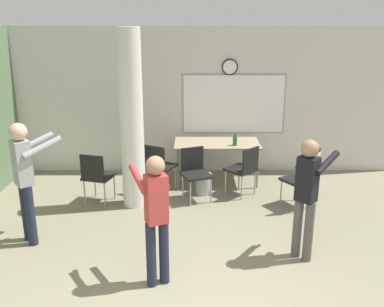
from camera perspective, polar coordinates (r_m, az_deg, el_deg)
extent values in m
cube|color=silver|center=(8.29, 0.47, 7.04)|extent=(8.00, 0.12, 2.80)
cylinder|color=black|center=(8.16, 5.02, 11.42)|extent=(0.30, 0.03, 0.30)
cylinder|color=white|center=(8.14, 5.03, 11.41)|extent=(0.25, 0.01, 0.25)
cube|color=#99999E|center=(8.28, 5.52, 6.59)|extent=(1.98, 0.01, 1.16)
cube|color=white|center=(8.27, 5.53, 6.58)|extent=(1.92, 0.02, 1.10)
cylinder|color=silver|center=(6.68, -8.11, 4.35)|extent=(0.37, 0.37, 2.80)
cube|color=tan|center=(7.81, 3.31, 1.39)|extent=(1.54, 0.80, 0.03)
cylinder|color=gray|center=(7.59, -1.96, -2.06)|extent=(0.04, 0.04, 0.73)
cylinder|color=gray|center=(7.68, 8.70, -2.03)|extent=(0.04, 0.04, 0.73)
cylinder|color=gray|center=(8.23, -1.81, -0.49)|extent=(0.04, 0.04, 0.73)
cylinder|color=gray|center=(8.31, 8.02, -0.49)|extent=(0.04, 0.04, 0.73)
cylinder|color=#1E6B2D|center=(7.62, 5.71, 1.65)|extent=(0.08, 0.08, 0.15)
cylinder|color=#1E6B2D|center=(7.59, 5.74, 2.45)|extent=(0.03, 0.03, 0.07)
cylinder|color=#B2B2B7|center=(7.42, 1.52, -4.01)|extent=(0.28, 0.28, 0.36)
cube|color=black|center=(7.14, -12.35, -3.00)|extent=(0.54, 0.54, 0.04)
cube|color=black|center=(6.90, -13.24, -1.85)|extent=(0.39, 0.13, 0.40)
cylinder|color=#99999E|center=(7.30, -10.33, -4.40)|extent=(0.02, 0.02, 0.43)
cylinder|color=#99999E|center=(7.45, -12.84, -4.09)|extent=(0.02, 0.02, 0.43)
cylinder|color=#99999E|center=(7.00, -11.58, -5.44)|extent=(0.02, 0.02, 0.43)
cylinder|color=#99999E|center=(7.16, -14.17, -5.09)|extent=(0.02, 0.02, 0.43)
cube|color=black|center=(7.47, -4.16, -1.72)|extent=(0.60, 0.60, 0.04)
cube|color=black|center=(7.24, -5.06, -0.54)|extent=(0.36, 0.21, 0.40)
cylinder|color=#99999E|center=(7.60, -2.25, -3.21)|extent=(0.02, 0.02, 0.43)
cylinder|color=#99999E|center=(7.78, -4.54, -2.77)|extent=(0.02, 0.02, 0.43)
cylinder|color=#99999E|center=(7.32, -3.67, -4.08)|extent=(0.02, 0.02, 0.43)
cylinder|color=#99999E|center=(7.50, -6.02, -3.60)|extent=(0.02, 0.02, 0.43)
cube|color=black|center=(7.02, 13.93, -3.47)|extent=(0.61, 0.61, 0.04)
cube|color=black|center=(6.81, 15.28, -2.25)|extent=(0.35, 0.23, 0.40)
cylinder|color=#99999E|center=(7.34, 13.80, -4.50)|extent=(0.02, 0.02, 0.43)
cylinder|color=#99999E|center=(7.10, 11.74, -5.10)|extent=(0.02, 0.02, 0.43)
cylinder|color=#99999E|center=(7.12, 15.85, -5.38)|extent=(0.02, 0.02, 0.43)
cylinder|color=#99999E|center=(6.87, 13.79, -6.04)|extent=(0.02, 0.02, 0.43)
cube|color=black|center=(7.04, 0.59, -2.88)|extent=(0.57, 0.57, 0.04)
cube|color=black|center=(7.15, -0.01, -0.69)|extent=(0.38, 0.17, 0.40)
cylinder|color=#99999E|center=(6.91, -0.24, -5.38)|extent=(0.02, 0.02, 0.43)
cylinder|color=#99999E|center=(7.04, 2.50, -4.96)|extent=(0.02, 0.02, 0.43)
cylinder|color=#99999E|center=(7.22, -1.27, -4.35)|extent=(0.02, 0.02, 0.43)
cylinder|color=#99999E|center=(7.34, 1.37, -3.97)|extent=(0.02, 0.02, 0.43)
cube|color=black|center=(7.34, 6.47, -2.12)|extent=(0.62, 0.62, 0.04)
cube|color=black|center=(7.15, 7.78, -0.85)|extent=(0.31, 0.30, 0.40)
cylinder|color=#99999E|center=(7.66, 6.24, -3.14)|extent=(0.02, 0.02, 0.43)
cylinder|color=#99999E|center=(7.41, 4.44, -3.83)|extent=(0.02, 0.02, 0.43)
cylinder|color=#99999E|center=(7.45, 8.36, -3.83)|extent=(0.02, 0.02, 0.43)
cylinder|color=#99999E|center=(7.19, 6.58, -4.56)|extent=(0.02, 0.02, 0.43)
cylinder|color=#514C47|center=(5.54, 15.24, -10.03)|extent=(0.11, 0.11, 0.79)
cylinder|color=#514C47|center=(5.60, 13.83, -9.59)|extent=(0.11, 0.11, 0.79)
cube|color=black|center=(5.30, 15.08, -3.33)|extent=(0.29, 0.29, 0.56)
sphere|color=#997051|center=(5.19, 15.41, 0.66)|extent=(0.21, 0.21, 0.21)
cylinder|color=black|center=(5.38, 17.54, -1.20)|extent=(0.40, 0.41, 0.22)
cylinder|color=black|center=(5.49, 15.20, -0.64)|extent=(0.40, 0.41, 0.22)
cube|color=white|center=(5.68, 16.28, -0.12)|extent=(0.12, 0.12, 0.04)
cylinder|color=#1E2338|center=(4.95, -3.79, -12.96)|extent=(0.11, 0.11, 0.77)
cylinder|color=#1E2338|center=(4.91, -5.51, -13.31)|extent=(0.11, 0.11, 0.77)
cube|color=#B23838|center=(4.63, -4.84, -6.07)|extent=(0.28, 0.25, 0.55)
sphere|color=#997051|center=(4.49, -4.97, -1.63)|extent=(0.21, 0.21, 0.21)
cylinder|color=#B23838|center=(4.79, -4.39, -2.93)|extent=(0.27, 0.48, 0.22)
cylinder|color=#B23838|center=(4.72, -7.22, -3.34)|extent=(0.27, 0.48, 0.22)
cube|color=white|center=(4.92, -7.99, -2.51)|extent=(0.09, 0.13, 0.04)
cylinder|color=#1E2338|center=(6.08, -20.77, -7.77)|extent=(0.12, 0.12, 0.84)
cylinder|color=#1E2338|center=(6.23, -21.29, -7.24)|extent=(0.12, 0.12, 0.84)
cube|color=#99999E|center=(5.90, -21.77, -1.17)|extent=(0.30, 0.31, 0.59)
sphere|color=#D8AD8C|center=(5.79, -22.22, 2.68)|extent=(0.23, 0.23, 0.23)
cylinder|color=#99999E|center=(5.80, -19.35, 0.77)|extent=(0.46, 0.40, 0.24)
cylinder|color=#99999E|center=(6.04, -20.27, 1.32)|extent=(0.46, 0.40, 0.24)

